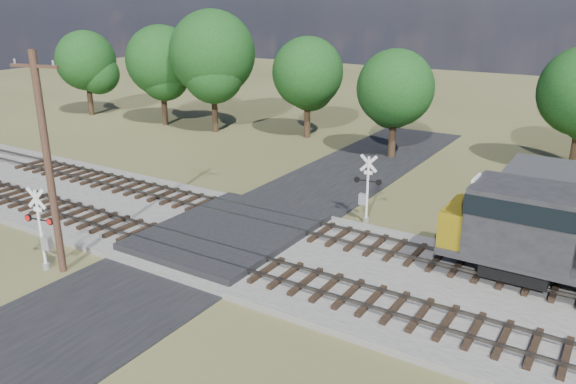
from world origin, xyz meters
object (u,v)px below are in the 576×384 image
Objects in this scene: utility_pole at (48,161)px; equipment_shed at (550,195)px; crossing_signal_near at (43,236)px; crossing_signal_far at (366,194)px.

utility_pole is 2.12× the size of equipment_shed.
crossing_signal_far is at bearing 42.44° from crossing_signal_near.
equipment_shed is at bearing 34.19° from utility_pole.
crossing_signal_far is 10.03m from equipment_shed.
utility_pole is (0.73, 0.27, 3.54)m from crossing_signal_near.
utility_pole is (-9.02, -12.72, 3.57)m from crossing_signal_far.
crossing_signal_near is at bearing 46.13° from crossing_signal_far.
crossing_signal_far is (9.75, 12.99, -0.03)m from crossing_signal_near.
utility_pole is at bearing 47.67° from crossing_signal_far.
crossing_signal_near is at bearing -135.33° from equipment_shed.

